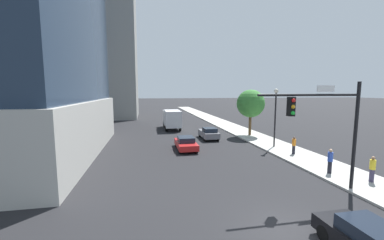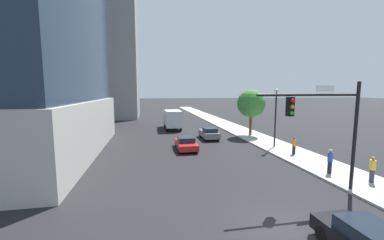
{
  "view_description": "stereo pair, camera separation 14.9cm",
  "coord_description": "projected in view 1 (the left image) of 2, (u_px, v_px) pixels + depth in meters",
  "views": [
    {
      "loc": [
        -5.88,
        -8.68,
        5.96
      ],
      "look_at": [
        -1.54,
        13.76,
        3.2
      ],
      "focal_mm": 22.2,
      "sensor_mm": 36.0,
      "label": 1
    },
    {
      "loc": [
        -5.73,
        -8.71,
        5.96
      ],
      "look_at": [
        -1.54,
        13.76,
        3.2
      ],
      "focal_mm": 22.2,
      "sensor_mm": 36.0,
      "label": 2
    }
  ],
  "objects": [
    {
      "name": "street_lamp",
      "position": [
        275.0,
        109.0,
        24.72
      ],
      "size": [
        0.44,
        0.44,
        6.09
      ],
      "color": "black",
      "rests_on": "sidewalk"
    },
    {
      "name": "box_truck",
      "position": [
        172.0,
        118.0,
        37.56
      ],
      "size": [
        2.35,
        6.64,
        3.03
      ],
      "color": "silver",
      "rests_on": "ground"
    },
    {
      "name": "pedestrian_yellow_shirt",
      "position": [
        372.0,
        169.0,
        15.26
      ],
      "size": [
        0.34,
        0.34,
        1.68
      ],
      "color": "#38334C",
      "rests_on": "sidewalk"
    },
    {
      "name": "construction_building",
      "position": [
        107.0,
        37.0,
        53.11
      ],
      "size": [
        17.57,
        15.18,
        42.45
      ],
      "color": "gray",
      "rests_on": "ground"
    },
    {
      "name": "car_red",
      "position": [
        186.0,
        143.0,
        24.47
      ],
      "size": [
        1.9,
        4.38,
        1.32
      ],
      "color": "red",
      "rests_on": "ground"
    },
    {
      "name": "sidewalk",
      "position": [
        253.0,
        136.0,
        31.25
      ],
      "size": [
        4.09,
        120.0,
        0.15
      ],
      "primitive_type": "cube",
      "color": "#B2AFA8",
      "rests_on": "ground"
    },
    {
      "name": "traffic_light_pole",
      "position": [
        327.0,
        118.0,
        13.45
      ],
      "size": [
        6.35,
        0.48,
        6.37
      ],
      "color": "black",
      "rests_on": "sidewalk"
    },
    {
      "name": "street_tree",
      "position": [
        251.0,
        104.0,
        31.28
      ],
      "size": [
        3.67,
        3.67,
        6.06
      ],
      "color": "brown",
      "rests_on": "sidewalk"
    },
    {
      "name": "ground_plane",
      "position": [
        287.0,
        230.0,
        10.29
      ],
      "size": [
        400.0,
        400.0,
        0.0
      ],
      "primitive_type": "plane",
      "color": "black"
    },
    {
      "name": "pedestrian_blue_shirt",
      "position": [
        330.0,
        161.0,
        16.86
      ],
      "size": [
        0.34,
        0.34,
        1.76
      ],
      "color": "black",
      "rests_on": "sidewalk"
    },
    {
      "name": "car_gray",
      "position": [
        209.0,
        133.0,
        29.79
      ],
      "size": [
        1.84,
        4.07,
        1.47
      ],
      "color": "slate",
      "rests_on": "ground"
    },
    {
      "name": "pedestrian_orange_shirt",
      "position": [
        294.0,
        145.0,
        22.07
      ],
      "size": [
        0.34,
        0.34,
        1.63
      ],
      "color": "black",
      "rests_on": "sidewalk"
    }
  ]
}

